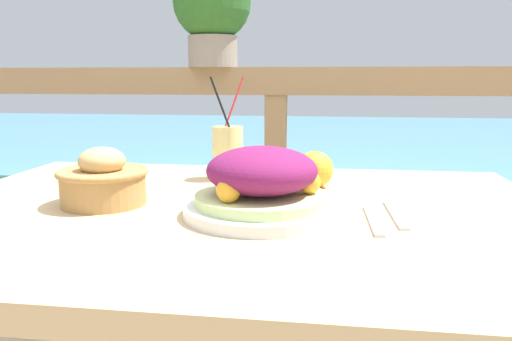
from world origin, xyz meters
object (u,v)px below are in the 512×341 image
(salad_plate, at_px, (262,186))
(potted_plant, at_px, (212,9))
(drink_glass, at_px, (228,152))
(bread_basket, at_px, (103,181))

(salad_plate, xyz_separation_m, potted_plant, (-0.27, 0.84, 0.41))
(drink_glass, relative_size, bread_basket, 1.41)
(salad_plate, bearing_deg, bread_basket, 173.68)
(salad_plate, relative_size, potted_plant, 0.80)
(drink_glass, distance_m, bread_basket, 0.33)
(salad_plate, relative_size, drink_glass, 1.15)
(bread_basket, relative_size, potted_plant, 0.50)
(drink_glass, height_order, potted_plant, potted_plant)
(bread_basket, height_order, potted_plant, potted_plant)
(salad_plate, height_order, bread_basket, salad_plate)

